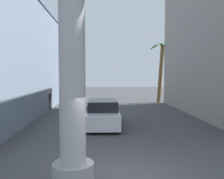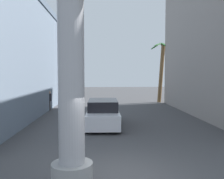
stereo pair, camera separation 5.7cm
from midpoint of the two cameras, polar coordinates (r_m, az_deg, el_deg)
The scene contains 6 objects.
ground_plane at distance 17.55m, azimuth -0.68°, elevation -6.67°, with size 84.99×84.99×0.00m, color #424244.
neon_sign_pole at distance 6.93m, azimuth -9.42°, elevation 17.24°, with size 2.73×1.13×10.36m.
street_lamp at distance 13.98m, azimuth 23.53°, elevation 8.43°, with size 2.34×0.28×7.28m.
car_lead at distance 15.15m, azimuth -2.21°, elevation -5.48°, with size 2.01×5.02×1.56m.
palm_tree_far_right at distance 27.96m, azimuth 11.02°, elevation 5.00°, with size 2.43×2.52×6.59m.
pedestrian_far_left at distance 22.14m, azimuth -14.25°, elevation -2.16°, with size 0.40×0.40×1.64m.
Camera 1 is at (-0.62, -7.26, 3.12)m, focal length 40.00 mm.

